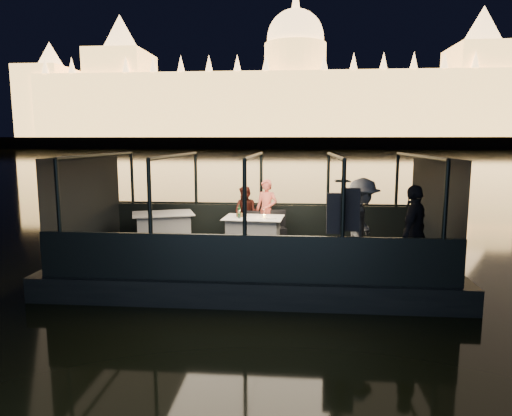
# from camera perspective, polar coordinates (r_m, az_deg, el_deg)

# --- Properties ---
(river_water) EXTENTS (500.00, 500.00, 0.00)m
(river_water) POSITION_cam_1_polar(r_m,az_deg,el_deg) (90.35, 4.45, 6.51)
(river_water) COLOR black
(river_water) RESTS_ON ground
(boat_hull) EXTENTS (8.60, 4.40, 1.00)m
(boat_hull) POSITION_cam_1_polar(r_m,az_deg,el_deg) (10.80, -0.19, -8.47)
(boat_hull) COLOR black
(boat_hull) RESTS_ON river_water
(boat_deck) EXTENTS (8.00, 4.00, 0.04)m
(boat_deck) POSITION_cam_1_polar(r_m,az_deg,el_deg) (10.67, -0.19, -6.01)
(boat_deck) COLOR black
(boat_deck) RESTS_ON boat_hull
(gunwale_port) EXTENTS (8.00, 0.08, 0.90)m
(gunwale_port) POSITION_cam_1_polar(r_m,az_deg,el_deg) (12.52, 0.64, -1.63)
(gunwale_port) COLOR black
(gunwale_port) RESTS_ON boat_deck
(gunwale_starboard) EXTENTS (8.00, 0.08, 0.90)m
(gunwale_starboard) POSITION_cam_1_polar(r_m,az_deg,el_deg) (8.63, -1.40, -6.31)
(gunwale_starboard) COLOR black
(gunwale_starboard) RESTS_ON boat_deck
(cabin_glass_port) EXTENTS (8.00, 0.02, 1.40)m
(cabin_glass_port) POSITION_cam_1_polar(r_m,az_deg,el_deg) (12.37, 0.65, 3.62)
(cabin_glass_port) COLOR #99B2B2
(cabin_glass_port) RESTS_ON gunwale_port
(cabin_glass_starboard) EXTENTS (8.00, 0.02, 1.40)m
(cabin_glass_starboard) POSITION_cam_1_polar(r_m,az_deg,el_deg) (8.41, -1.43, 1.29)
(cabin_glass_starboard) COLOR #99B2B2
(cabin_glass_starboard) RESTS_ON gunwale_starboard
(cabin_roof_glass) EXTENTS (8.00, 4.00, 0.02)m
(cabin_roof_glass) POSITION_cam_1_polar(r_m,az_deg,el_deg) (10.34, -0.20, 6.54)
(cabin_roof_glass) COLOR #99B2B2
(cabin_roof_glass) RESTS_ON boat_deck
(end_wall_fore) EXTENTS (0.02, 4.00, 2.30)m
(end_wall_fore) POSITION_cam_1_polar(r_m,az_deg,el_deg) (11.51, -20.44, 0.46)
(end_wall_fore) COLOR black
(end_wall_fore) RESTS_ON boat_deck
(end_wall_aft) EXTENTS (0.02, 4.00, 2.30)m
(end_wall_aft) POSITION_cam_1_polar(r_m,az_deg,el_deg) (10.84, 21.37, -0.07)
(end_wall_aft) COLOR black
(end_wall_aft) RESTS_ON boat_deck
(canopy_ribs) EXTENTS (8.00, 4.00, 2.30)m
(canopy_ribs) POSITION_cam_1_polar(r_m,az_deg,el_deg) (10.44, -0.19, 0.22)
(canopy_ribs) COLOR black
(canopy_ribs) RESTS_ON boat_deck
(embankment) EXTENTS (400.00, 140.00, 6.00)m
(embankment) POSITION_cam_1_polar(r_m,az_deg,el_deg) (220.30, 4.82, 7.95)
(embankment) COLOR #423D33
(embankment) RESTS_ON ground
(parliament_building) EXTENTS (220.00, 32.00, 60.00)m
(parliament_building) POSITION_cam_1_polar(r_m,az_deg,el_deg) (187.08, 4.89, 16.45)
(parliament_building) COLOR #F2D18C
(parliament_building) RESTS_ON embankment
(dining_table_central) EXTENTS (1.52, 1.15, 0.77)m
(dining_table_central) POSITION_cam_1_polar(r_m,az_deg,el_deg) (11.32, -0.32, -3.06)
(dining_table_central) COLOR silver
(dining_table_central) RESTS_ON boat_deck
(dining_table_aft) EXTENTS (1.80, 1.56, 0.81)m
(dining_table_aft) POSITION_cam_1_polar(r_m,az_deg,el_deg) (11.96, -11.50, -2.60)
(dining_table_aft) COLOR silver
(dining_table_aft) RESTS_ON boat_deck
(chair_port_left) EXTENTS (0.44, 0.44, 0.81)m
(chair_port_left) POSITION_cam_1_polar(r_m,az_deg,el_deg) (11.76, -0.40, -2.30)
(chair_port_left) COLOR black
(chair_port_left) RESTS_ON boat_deck
(chair_port_right) EXTENTS (0.49, 0.49, 0.85)m
(chair_port_right) POSITION_cam_1_polar(r_m,az_deg,el_deg) (11.71, 2.73, -2.35)
(chair_port_right) COLOR black
(chair_port_right) RESTS_ON boat_deck
(coat_stand) EXTENTS (0.60, 0.51, 1.96)m
(coat_stand) POSITION_cam_1_polar(r_m,az_deg,el_deg) (8.76, 10.57, -3.21)
(coat_stand) COLOR black
(coat_stand) RESTS_ON boat_deck
(person_woman_coral) EXTENTS (0.69, 0.57, 1.64)m
(person_woman_coral) POSITION_cam_1_polar(r_m,az_deg,el_deg) (11.95, 1.32, -0.66)
(person_woman_coral) COLOR #F16A57
(person_woman_coral) RESTS_ON boat_deck
(person_man_maroon) EXTENTS (0.82, 0.73, 1.43)m
(person_man_maroon) POSITION_cam_1_polar(r_m,az_deg,el_deg) (12.16, -1.25, -0.50)
(person_man_maroon) COLOR #3F1711
(person_man_maroon) RESTS_ON boat_deck
(passenger_stripe) EXTENTS (1.03, 1.38, 1.90)m
(passenger_stripe) POSITION_cam_1_polar(r_m,az_deg,el_deg) (9.57, 13.02, -2.59)
(passenger_stripe) COLOR silver
(passenger_stripe) RESTS_ON boat_deck
(passenger_dark) EXTENTS (0.94, 1.16, 1.83)m
(passenger_dark) POSITION_cam_1_polar(r_m,az_deg,el_deg) (9.20, 19.08, -3.29)
(passenger_dark) COLOR black
(passenger_dark) RESTS_ON boat_deck
(wine_bottle) EXTENTS (0.07, 0.07, 0.32)m
(wine_bottle) POSITION_cam_1_polar(r_m,az_deg,el_deg) (11.17, -2.13, -0.46)
(wine_bottle) COLOR #163C1C
(wine_bottle) RESTS_ON dining_table_central
(bread_basket) EXTENTS (0.25, 0.25, 0.08)m
(bread_basket) POSITION_cam_1_polar(r_m,az_deg,el_deg) (11.36, -2.01, -0.87)
(bread_basket) COLOR brown
(bread_basket) RESTS_ON dining_table_central
(amber_candle) EXTENTS (0.07, 0.07, 0.08)m
(amber_candle) POSITION_cam_1_polar(r_m,az_deg,el_deg) (11.21, 1.01, -0.99)
(amber_candle) COLOR yellow
(amber_candle) RESTS_ON dining_table_central
(plate_near) EXTENTS (0.26, 0.26, 0.02)m
(plate_near) POSITION_cam_1_polar(r_m,az_deg,el_deg) (11.06, 1.88, -1.29)
(plate_near) COLOR silver
(plate_near) RESTS_ON dining_table_central
(plate_far) EXTENTS (0.25, 0.25, 0.01)m
(plate_far) POSITION_cam_1_polar(r_m,az_deg,el_deg) (11.40, -1.40, -0.99)
(plate_far) COLOR silver
(plate_far) RESTS_ON dining_table_central
(wine_glass_white) EXTENTS (0.08, 0.08, 0.19)m
(wine_glass_white) POSITION_cam_1_polar(r_m,az_deg,el_deg) (11.06, -2.14, -0.84)
(wine_glass_white) COLOR silver
(wine_glass_white) RESTS_ON dining_table_central
(wine_glass_red) EXTENTS (0.07, 0.07, 0.17)m
(wine_glass_red) POSITION_cam_1_polar(r_m,az_deg,el_deg) (11.41, 0.96, -0.55)
(wine_glass_red) COLOR silver
(wine_glass_red) RESTS_ON dining_table_central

